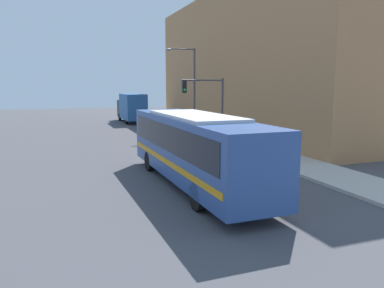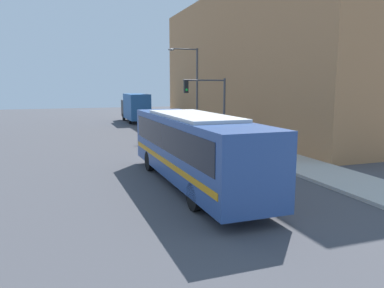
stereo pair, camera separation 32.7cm
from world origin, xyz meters
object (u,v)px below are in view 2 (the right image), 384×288
object	(u,v)px
city_bus	(193,145)
street_lamp	(193,83)
traffic_light_pole	(210,98)
parking_meter	(229,133)
pedestrian_near_corner	(240,132)
fire_hydrant	(270,153)
delivery_truck	(135,107)

from	to	relation	value
city_bus	street_lamp	distance (m)	17.77
city_bus	traffic_light_pole	size ratio (longest dim) A/B	2.42
parking_meter	pedestrian_near_corner	world-z (taller)	pedestrian_near_corner
fire_hydrant	street_lamp	size ratio (longest dim) A/B	0.10
traffic_light_pole	street_lamp	xyz separation A→B (m)	(0.93, 6.20, 1.14)
city_bus	delivery_truck	bearing A→B (deg)	83.30
street_lamp	pedestrian_near_corner	distance (m)	8.41
traffic_light_pole	street_lamp	world-z (taller)	street_lamp
traffic_light_pole	parking_meter	world-z (taller)	traffic_light_pole
parking_meter	pedestrian_near_corner	xyz separation A→B (m)	(0.82, -0.22, 0.10)
street_lamp	pedestrian_near_corner	bearing A→B (deg)	-83.01
traffic_light_pole	pedestrian_near_corner	world-z (taller)	traffic_light_pole
pedestrian_near_corner	fire_hydrant	bearing A→B (deg)	-98.40
delivery_truck	parking_meter	distance (m)	20.31
city_bus	street_lamp	bearing A→B (deg)	69.64
fire_hydrant	street_lamp	world-z (taller)	street_lamp
fire_hydrant	pedestrian_near_corner	xyz separation A→B (m)	(0.82, 5.54, 0.54)
traffic_light_pole	pedestrian_near_corner	xyz separation A→B (m)	(1.86, -1.38, -2.39)
pedestrian_near_corner	traffic_light_pole	bearing A→B (deg)	143.40
city_bus	fire_hydrant	bearing A→B (deg)	28.96
fire_hydrant	street_lamp	distance (m)	13.74
parking_meter	pedestrian_near_corner	distance (m)	0.85
street_lamp	pedestrian_near_corner	size ratio (longest dim) A/B	4.20
delivery_truck	fire_hydrant	distance (m)	26.04
parking_meter	fire_hydrant	bearing A→B (deg)	-90.00
delivery_truck	pedestrian_near_corner	xyz separation A→B (m)	(3.80, -20.29, -0.75)
fire_hydrant	traffic_light_pole	bearing A→B (deg)	98.52
pedestrian_near_corner	delivery_truck	bearing A→B (deg)	100.61
delivery_truck	street_lamp	size ratio (longest dim) A/B	1.03
delivery_truck	parking_meter	world-z (taller)	delivery_truck
city_bus	street_lamp	size ratio (longest dim) A/B	1.54
parking_meter	street_lamp	size ratio (longest dim) A/B	0.16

